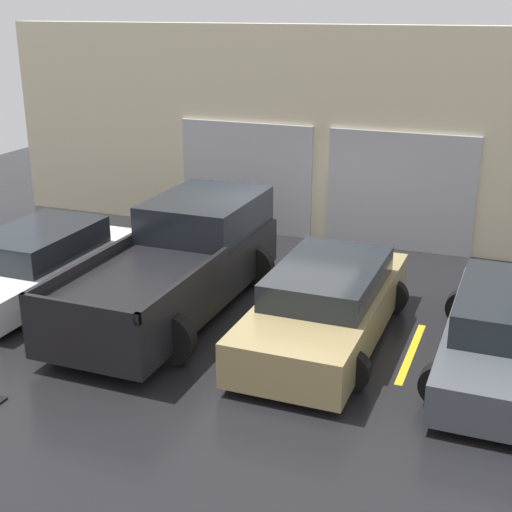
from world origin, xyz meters
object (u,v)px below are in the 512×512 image
sedan_white (39,262)px  van_right (326,304)px  sedan_side (510,333)px  pickup_truck (179,263)px

sedan_white → van_right: 5.70m
sedan_side → van_right: (-2.85, -0.00, 0.02)m
sedan_side → van_right: van_right is taller
pickup_truck → sedan_side: (5.70, -0.31, -0.26)m
pickup_truck → sedan_side: pickup_truck is taller
pickup_truck → van_right: size_ratio=1.17×
sedan_side → van_right: 2.85m
van_right → sedan_white: bearing=179.9°
sedan_side → van_right: size_ratio=0.97×
sedan_white → van_right: (5.70, -0.01, 0.03)m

